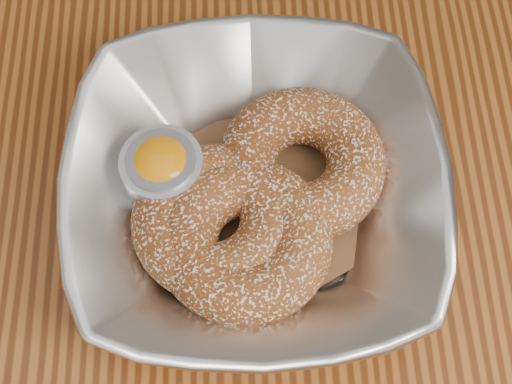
{
  "coord_description": "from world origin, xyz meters",
  "views": [
    {
      "loc": [
        0.0,
        -0.13,
        1.21
      ],
      "look_at": [
        0.01,
        0.07,
        0.78
      ],
      "focal_mm": 50.0,
      "sensor_mm": 36.0,
      "label": 1
    }
  ],
  "objects_px": {
    "serving_bowl": "(256,191)",
    "ramekin": "(164,173)",
    "donut_front": "(244,240)",
    "donut_back": "(302,163)",
    "donut_extra": "(215,221)",
    "table": "(249,346)"
  },
  "relations": [
    {
      "from": "serving_bowl",
      "to": "ramekin",
      "type": "distance_m",
      "value": 0.06
    },
    {
      "from": "donut_front",
      "to": "ramekin",
      "type": "distance_m",
      "value": 0.07
    },
    {
      "from": "serving_bowl",
      "to": "ramekin",
      "type": "bearing_deg",
      "value": 166.74
    },
    {
      "from": "donut_back",
      "to": "donut_extra",
      "type": "xyz_separation_m",
      "value": [
        -0.06,
        -0.04,
        -0.0
      ]
    },
    {
      "from": "serving_bowl",
      "to": "donut_back",
      "type": "bearing_deg",
      "value": 33.27
    },
    {
      "from": "donut_back",
      "to": "donut_extra",
      "type": "bearing_deg",
      "value": -145.73
    },
    {
      "from": "donut_extra",
      "to": "donut_front",
      "type": "bearing_deg",
      "value": -37.0
    },
    {
      "from": "table",
      "to": "donut_extra",
      "type": "height_order",
      "value": "donut_extra"
    },
    {
      "from": "donut_back",
      "to": "donut_front",
      "type": "relative_size",
      "value": 1.0
    },
    {
      "from": "serving_bowl",
      "to": "ramekin",
      "type": "relative_size",
      "value": 4.55
    },
    {
      "from": "table",
      "to": "serving_bowl",
      "type": "height_order",
      "value": "serving_bowl"
    },
    {
      "from": "serving_bowl",
      "to": "ramekin",
      "type": "height_order",
      "value": "serving_bowl"
    },
    {
      "from": "donut_front",
      "to": "ramekin",
      "type": "xyz_separation_m",
      "value": [
        -0.05,
        0.05,
        0.0
      ]
    },
    {
      "from": "serving_bowl",
      "to": "donut_extra",
      "type": "bearing_deg",
      "value": -144.61
    },
    {
      "from": "serving_bowl",
      "to": "donut_front",
      "type": "height_order",
      "value": "serving_bowl"
    },
    {
      "from": "donut_back",
      "to": "ramekin",
      "type": "distance_m",
      "value": 0.09
    },
    {
      "from": "table",
      "to": "serving_bowl",
      "type": "relative_size",
      "value": 4.78
    },
    {
      "from": "donut_front",
      "to": "ramekin",
      "type": "height_order",
      "value": "ramekin"
    },
    {
      "from": "donut_extra",
      "to": "table",
      "type": "bearing_deg",
      "value": -69.94
    },
    {
      "from": "donut_extra",
      "to": "ramekin",
      "type": "xyz_separation_m",
      "value": [
        -0.03,
        0.03,
        0.0
      ]
    },
    {
      "from": "donut_back",
      "to": "donut_extra",
      "type": "distance_m",
      "value": 0.07
    },
    {
      "from": "ramekin",
      "to": "donut_front",
      "type": "bearing_deg",
      "value": -42.54
    }
  ]
}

